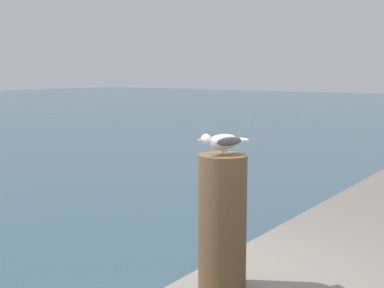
# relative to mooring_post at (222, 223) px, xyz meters

# --- Properties ---
(mooring_post) EXTENTS (0.32, 0.32, 0.92)m
(mooring_post) POSITION_rel_mooring_post_xyz_m (0.00, 0.00, 0.00)
(mooring_post) COLOR #4C3823
(mooring_post) RESTS_ON harbor_quay
(seagull) EXTENTS (0.38, 0.21, 0.14)m
(seagull) POSITION_rel_mooring_post_xyz_m (-0.01, 0.00, 0.55)
(seagull) COLOR tan
(seagull) RESTS_ON mooring_post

